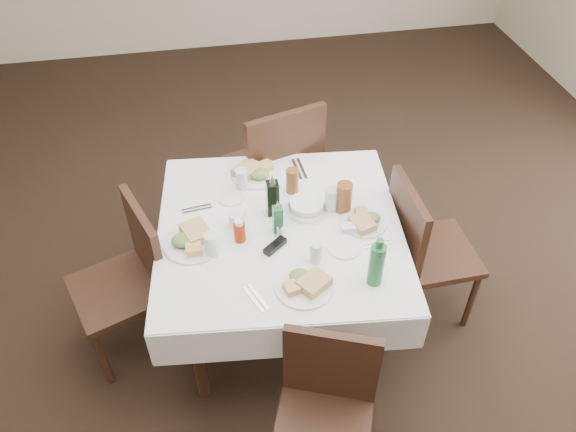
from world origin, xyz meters
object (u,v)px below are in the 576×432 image
Objects in this scene: dining_table at (280,239)px; oil_cruet_dark at (273,197)px; chair_west at (131,273)px; ketchup_bottle at (240,231)px; chair_south at (326,405)px; water_n at (241,179)px; chair_east at (420,245)px; oil_cruet_green at (278,218)px; water_s at (316,252)px; water_w at (212,245)px; chair_north at (277,166)px; bread_basket at (306,207)px; green_bottle at (377,264)px; coffee_mug at (237,221)px; water_e at (332,199)px.

dining_table is 5.31× the size of oil_cruet_dark.
ketchup_bottle is at bearing -10.07° from chair_west.
water_n is at bearing 99.49° from chair_south.
chair_east is (0.71, 0.79, 0.04)m from chair_south.
ketchup_bottle reaches higher than dining_table.
chair_east is 4.76× the size of oil_cruet_green.
water_s is 0.49m from water_w.
chair_north reaches higher than water_s.
chair_east is at bearing 18.56° from water_s.
water_s is 0.92× the size of water_w.
water_s is at bearing -88.96° from chair_north.
oil_cruet_dark is (0.33, 0.23, 0.05)m from water_w.
green_bottle reaches higher than bread_basket.
coffee_mug is (0.14, 0.16, -0.02)m from water_w.
green_bottle is (0.50, -0.77, 0.06)m from water_n.
water_n is 0.61× the size of oil_cruet_green.
water_e is 0.66m from water_w.
oil_cruet_green is (-0.14, 0.23, 0.03)m from water_s.
water_e is at bearing 5.31° from coffee_mug.
water_s is at bearing -63.97° from dining_table.
water_w is at bearing -160.50° from dining_table.
ketchup_bottle is 1.05× the size of coffee_mug.
chair_east is at bearing 0.63° from ketchup_bottle.
green_bottle reaches higher than chair_west.
oil_cruet_green is at bearing -159.49° from water_e.
chair_west is 7.76× the size of water_n.
water_e is (0.18, -0.62, 0.23)m from chair_north.
water_w is 0.21m from coffee_mug.
chair_west is at bearing 158.49° from water_w.
chair_west is 0.75m from water_n.
oil_cruet_dark is at bearing 175.68° from water_e.
water_e is 0.52m from green_bottle.
water_s is at bearing -18.64° from chair_west.
chair_west is 0.63m from coffee_mug.
water_w is (0.43, -0.17, 0.30)m from chair_west.
water_n is 0.40m from ketchup_bottle.
oil_cruet_dark reaches higher than oil_cruet_green.
water_n is 0.39m from bread_basket.
chair_west is 7.18× the size of water_e.
oil_cruet_green is at bearing -18.59° from coffee_mug.
water_w is (-0.35, -0.12, 0.15)m from dining_table.
chair_east is 1.15m from water_w.
water_n reaches higher than dining_table.
oil_cruet_green is (-0.12, -0.73, 0.25)m from chair_north.
oil_cruet_green reaches higher than water_e.
coffee_mug is 0.74m from green_bottle.
oil_cruet_green is at bearing 132.45° from green_bottle.
water_n reaches higher than coffee_mug.
water_n is 0.45× the size of green_bottle.
oil_cruet_dark is 1.29× the size of oil_cruet_green.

